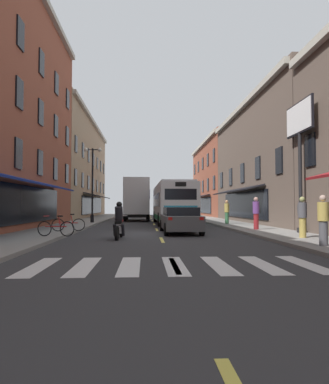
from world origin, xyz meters
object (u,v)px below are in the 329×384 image
Objects in this scene: billboard_sign at (300,133)px; pedestrian_rear at (256,213)px; box_truck at (137,200)px; bicycle_mid at (68,224)px; transit_bus at (172,203)px; sedan_near at (180,220)px; pedestrian_mid at (227,211)px; pedestrian_far at (323,219)px; street_lamp_twin at (92,181)px; motorcycle_rider at (119,223)px; sedan_mid at (139,212)px; bicycle_near at (56,228)px; pedestrian_near at (302,216)px.

billboard_sign reaches higher than pedestrian_rear.
box_truck is 4.11× the size of bicycle_mid.
sedan_near is at bearing -91.74° from transit_bus.
pedestrian_mid reaches higher than pedestrian_far.
transit_bus is 6.47× the size of pedestrian_rear.
pedestrian_mid is 10.93m from street_lamp_twin.
pedestrian_far is (-1.81, -5.68, -4.14)m from billboard_sign.
motorcycle_rider is at bearing -140.89° from pedestrian_rear.
motorcycle_rider is 1.22× the size of pedestrian_far.
pedestrian_rear is at bearing -65.14° from box_truck.
sedan_mid is at bearing 89.29° from motorcycle_rider.
street_lamp_twin reaches higher than pedestrian_mid.
bicycle_near is at bearing -115.74° from transit_bus.
sedan_near is at bearing 45.62° from motorcycle_rider.
bicycle_mid is at bearing 2.07° from pedestrian_far.
bicycle_mid is 0.97× the size of pedestrian_mid.
pedestrian_mid is (-1.65, 8.86, -4.10)m from billboard_sign.
sedan_near is 2.64× the size of pedestrian_rear.
billboard_sign is 0.56× the size of transit_bus.
box_truck is 16.34m from sedan_near.
box_truck is 21.79m from pedestrian_near.
bicycle_mid is 12.37m from pedestrian_far.
box_truck reaches higher than sedan_mid.
transit_bus reaches higher than pedestrian_near.
pedestrian_mid is 0.96× the size of pedestrian_rear.
sedan_near is (-5.88, 1.68, -4.44)m from billboard_sign.
transit_bus is 2.74× the size of sedan_mid.
street_lamp_twin is at bearing -41.51° from pedestrian_near.
sedan_near is 2.82× the size of pedestrian_near.
billboard_sign is at bearing -15.97° from sedan_near.
transit_bus is 1.96× the size of street_lamp_twin.
billboard_sign is 16.63m from street_lamp_twin.
pedestrian_far is at bearing -80.60° from pedestrian_rear.
transit_bus is at bearing 127.24° from pedestrian_rear.
billboard_sign is at bearing -63.05° from transit_bus.
pedestrian_rear reaches higher than pedestrian_far.
motorcycle_rider is at bearing -54.41° from pedestrian_mid.
street_lamp_twin is (-6.13, 9.69, 2.75)m from sedan_near.
box_truck is 16.90m from pedestrian_rear.
pedestrian_far reaches higher than sedan_mid.
bicycle_near is 10.69m from pedestrian_far.
transit_bus is 6.66m from street_lamp_twin.
pedestrian_far is (-0.16, -14.55, -0.04)m from pedestrian_mid.
bicycle_mid is (-3.25, -27.86, -0.17)m from sedan_mid.
transit_bus is 2.45× the size of sedan_near.
pedestrian_far is 0.28× the size of street_lamp_twin.
box_truck reaches higher than pedestrian_far.
sedan_mid is 0.71× the size of street_lamp_twin.
motorcycle_rider is at bearing -170.93° from billboard_sign.
street_lamp_twin is (-3.43, -6.37, 1.41)m from box_truck.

